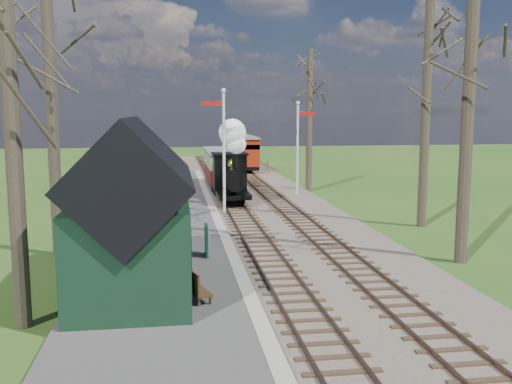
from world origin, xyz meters
TOP-DOWN VIEW (x-y plane):
  - ground at (0.00, 0.00)m, footprint 140.00×140.00m
  - distant_hills at (1.40, 64.38)m, footprint 114.40×48.00m
  - ballast_bed at (1.30, 22.00)m, footprint 8.00×60.00m
  - track_near at (0.00, 22.00)m, footprint 1.60×60.00m
  - track_far at (2.60, 22.00)m, footprint 1.60×60.00m
  - platform at (-3.50, 14.00)m, footprint 5.00×44.00m
  - coping_strip at (-1.20, 14.00)m, footprint 0.40×44.00m
  - station_shed at (-4.30, 4.00)m, footprint 3.25×6.30m
  - semaphore_near at (-0.77, 16.00)m, footprint 1.22×0.24m
  - semaphore_far at (4.37, 22.00)m, footprint 1.22×0.24m
  - bare_trees at (1.33, 10.10)m, footprint 15.51×22.39m
  - fence_line at (0.30, 36.00)m, footprint 12.60×0.08m
  - locomotive at (-0.01, 19.19)m, footprint 1.82×4.24m
  - coach at (0.00, 25.26)m, footprint 2.12×7.26m
  - red_carriage_a at (2.60, 35.77)m, footprint 2.30×5.69m
  - red_carriage_b at (2.60, 41.27)m, footprint 2.30×5.69m
  - sign_board at (-2.09, 7.34)m, footprint 0.12×0.75m
  - bench at (-2.72, 2.90)m, footprint 0.82×1.50m
  - person at (-2.99, 5.66)m, footprint 0.47×0.55m

SIDE VIEW (x-z plane):
  - distant_hills at x=1.40m, z-range -27.22..-5.20m
  - ground at x=0.00m, z-range 0.00..0.00m
  - ballast_bed at x=1.30m, z-range 0.00..0.10m
  - track_near at x=0.00m, z-range 0.02..0.17m
  - track_far at x=2.60m, z-range 0.02..0.17m
  - platform at x=-3.50m, z-range 0.00..0.20m
  - coping_strip at x=-1.20m, z-range 0.00..0.21m
  - fence_line at x=0.30m, z-range 0.05..1.05m
  - bench at x=-2.72m, z-range 0.17..1.00m
  - sign_board at x=-2.09m, z-range 0.20..1.30m
  - person at x=-2.99m, z-range 0.20..1.49m
  - coach at x=0.00m, z-range 0.42..2.65m
  - red_carriage_a at x=2.60m, z-range 0.44..2.85m
  - red_carriage_b at x=2.60m, z-range 0.44..2.85m
  - locomotive at x=-0.01m, z-range -0.18..4.36m
  - station_shed at x=-4.30m, z-range -0.12..4.66m
  - semaphore_far at x=4.37m, z-range 0.49..6.21m
  - semaphore_near at x=-0.77m, z-range 0.51..6.73m
  - bare_trees at x=1.33m, z-range -0.79..11.21m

